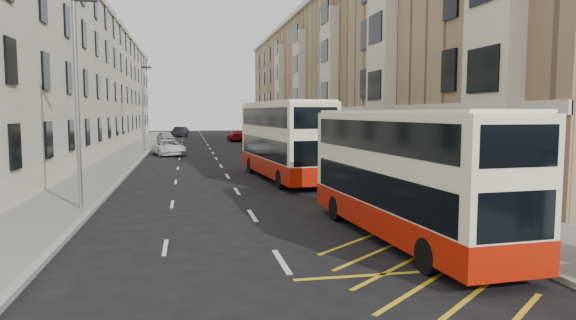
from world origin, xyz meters
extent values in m
cube|color=slate|center=(8.00, 30.00, 0.07)|extent=(4.00, 120.00, 0.15)
cube|color=slate|center=(-7.50, 30.00, 0.07)|extent=(3.00, 120.00, 0.15)
cube|color=gray|center=(6.00, 30.00, 0.07)|extent=(0.25, 120.00, 0.15)
cube|color=gray|center=(-6.00, 30.00, 0.07)|extent=(0.25, 120.00, 0.15)
cube|color=#A2875E|center=(15.00, 45.50, 7.50)|extent=(10.00, 79.00, 15.00)
cube|color=beige|center=(9.97, 45.50, 4.00)|extent=(0.18, 79.00, 0.50)
cube|color=beige|center=(9.90, 45.50, 15.00)|extent=(0.40, 79.00, 0.50)
cube|color=beige|center=(9.65, 10.00, 7.50)|extent=(0.80, 3.20, 10.00)
cube|color=beige|center=(9.65, 22.00, 7.50)|extent=(0.80, 3.20, 10.00)
cube|color=beige|center=(9.65, 34.00, 7.50)|extent=(0.80, 3.20, 10.00)
cube|color=beige|center=(9.65, 46.00, 7.50)|extent=(0.80, 3.20, 10.00)
cube|color=beige|center=(9.65, 58.00, 7.50)|extent=(0.80, 3.20, 10.00)
cube|color=maroon|center=(9.95, 14.00, 1.70)|extent=(0.20, 1.60, 3.00)
cube|color=maroon|center=(9.95, 26.00, 1.70)|extent=(0.20, 1.60, 3.00)
cube|color=maroon|center=(9.95, 38.00, 1.70)|extent=(0.20, 1.60, 3.00)
cube|color=maroon|center=(9.95, 50.00, 1.70)|extent=(0.20, 1.60, 3.00)
cube|color=maroon|center=(9.95, 62.00, 1.70)|extent=(0.20, 1.60, 3.00)
cube|color=silver|center=(-13.50, 45.50, 6.50)|extent=(9.00, 79.00, 13.00)
cube|color=beige|center=(-8.97, 45.50, 13.00)|extent=(0.30, 79.00, 0.50)
cylinder|color=#AD1817|center=(6.25, 2.50, 0.65)|extent=(0.06, 0.06, 1.00)
cylinder|color=#AD1817|center=(6.25, 5.75, 0.65)|extent=(0.06, 0.06, 1.00)
cylinder|color=#AD1817|center=(6.25, 9.00, 0.65)|extent=(0.06, 0.06, 1.00)
cube|color=#AD1817|center=(6.25, 5.75, 1.13)|extent=(0.05, 6.50, 0.06)
cube|color=#AD1817|center=(6.25, 5.75, 0.70)|extent=(0.05, 6.50, 0.06)
cylinder|color=gray|center=(-6.40, 12.00, 4.15)|extent=(0.16, 0.16, 8.00)
cylinder|color=gray|center=(-6.40, 42.00, 4.15)|extent=(0.16, 0.16, 8.00)
cube|color=black|center=(-6.00, 42.00, 8.05)|extent=(0.90, 0.18, 0.18)
cube|color=#FCF6C7|center=(4.01, 5.51, 2.06)|extent=(2.86, 9.89, 3.51)
cube|color=#AD1605|center=(4.01, 5.51, 0.71)|extent=(2.89, 9.92, 0.80)
cube|color=black|center=(4.01, 5.51, 1.64)|extent=(2.85, 9.11, 0.98)
cube|color=black|center=(4.01, 5.51, 3.15)|extent=(2.85, 9.11, 0.89)
cube|color=#FCF6C7|center=(4.01, 5.51, 3.85)|extent=(2.75, 9.49, 0.11)
cube|color=black|center=(3.69, 10.36, 1.69)|extent=(1.89, 0.20, 1.15)
cube|color=black|center=(3.69, 10.36, 3.51)|extent=(1.55, 0.17, 0.40)
cube|color=black|center=(4.34, 0.66, 1.69)|extent=(1.89, 0.20, 1.06)
cylinder|color=black|center=(2.80, 8.56, 0.44)|extent=(0.31, 0.90, 0.89)
cylinder|color=black|center=(4.81, 8.69, 0.44)|extent=(0.31, 0.90, 0.89)
cylinder|color=black|center=(3.22, 2.33, 0.44)|extent=(0.31, 0.90, 0.89)
cylinder|color=black|center=(5.22, 2.46, 0.44)|extent=(0.31, 0.90, 0.89)
cube|color=#FCF6C7|center=(3.03, 19.94, 2.34)|extent=(3.51, 11.25, 3.98)
cube|color=#AD1605|center=(3.03, 19.94, 0.81)|extent=(3.54, 11.29, 0.91)
cube|color=black|center=(3.03, 19.94, 1.86)|extent=(3.47, 10.37, 1.11)
cube|color=black|center=(3.03, 19.94, 3.57)|extent=(3.47, 10.37, 1.01)
cube|color=#FCF6C7|center=(3.03, 19.94, 4.37)|extent=(3.37, 10.80, 0.12)
cube|color=black|center=(2.53, 25.44, 1.91)|extent=(2.14, 0.27, 1.31)
cube|color=black|center=(2.53, 25.44, 3.98)|extent=(1.76, 0.24, 0.45)
cube|color=black|center=(3.53, 14.45, 1.91)|extent=(2.14, 0.27, 1.21)
cylinder|color=black|center=(1.58, 23.37, 0.50)|extent=(0.37, 1.03, 1.01)
cylinder|color=black|center=(3.84, 23.58, 0.50)|extent=(0.37, 1.03, 1.01)
cylinder|color=black|center=(2.22, 16.31, 0.50)|extent=(0.37, 1.03, 1.01)
cylinder|color=black|center=(4.49, 16.52, 0.50)|extent=(0.37, 1.03, 1.01)
imported|color=black|center=(8.11, 4.98, 0.94)|extent=(0.83, 0.68, 1.57)
imported|color=black|center=(6.54, 4.93, 1.11)|extent=(1.18, 0.66, 1.91)
imported|color=white|center=(-3.98, 38.00, 0.69)|extent=(3.40, 5.36, 1.38)
imported|color=#A7A8AE|center=(-4.97, 57.04, 0.73)|extent=(2.68, 4.59, 1.47)
imported|color=black|center=(-3.46, 72.68, 0.78)|extent=(2.80, 4.98, 1.55)
imported|color=maroon|center=(4.03, 58.98, 0.71)|extent=(2.17, 4.94, 1.41)
camera|label=1|loc=(-2.33, -8.69, 3.84)|focal=32.00mm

